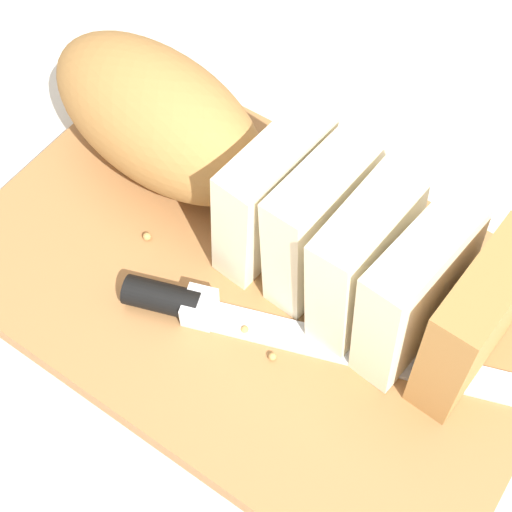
% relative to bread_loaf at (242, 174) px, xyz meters
% --- Properties ---
extents(ground_plane, '(3.00, 3.00, 0.00)m').
position_rel_bread_loaf_xyz_m(ground_plane, '(0.04, -0.04, -0.07)').
color(ground_plane, beige).
extents(cutting_board, '(0.40, 0.26, 0.02)m').
position_rel_bread_loaf_xyz_m(cutting_board, '(0.04, -0.04, -0.06)').
color(cutting_board, '#9E6B3D').
rests_on(cutting_board, ground_plane).
extents(bread_loaf, '(0.37, 0.12, 0.10)m').
position_rel_bread_loaf_xyz_m(bread_loaf, '(0.00, 0.00, 0.00)').
color(bread_loaf, '#A8753D').
rests_on(bread_loaf, cutting_board).
extents(bread_knife, '(0.25, 0.11, 0.02)m').
position_rel_bread_loaf_xyz_m(bread_knife, '(0.04, -0.07, -0.04)').
color(bread_knife, silver).
rests_on(bread_knife, cutting_board).
extents(crumb_near_knife, '(0.01, 0.01, 0.01)m').
position_rel_bread_loaf_xyz_m(crumb_near_knife, '(0.05, -0.07, -0.05)').
color(crumb_near_knife, tan).
rests_on(crumb_near_knife, cutting_board).
extents(crumb_near_loaf, '(0.01, 0.01, 0.01)m').
position_rel_bread_loaf_xyz_m(crumb_near_loaf, '(0.08, -0.08, -0.05)').
color(crumb_near_loaf, tan).
rests_on(crumb_near_loaf, cutting_board).
extents(crumb_stray_left, '(0.01, 0.01, 0.01)m').
position_rel_bread_loaf_xyz_m(crumb_stray_left, '(-0.04, -0.05, -0.05)').
color(crumb_stray_left, tan).
rests_on(crumb_stray_left, cutting_board).
extents(crumb_stray_right, '(0.00, 0.00, 0.00)m').
position_rel_bread_loaf_xyz_m(crumb_stray_right, '(0.07, -0.00, -0.05)').
color(crumb_stray_right, tan).
rests_on(crumb_stray_right, cutting_board).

